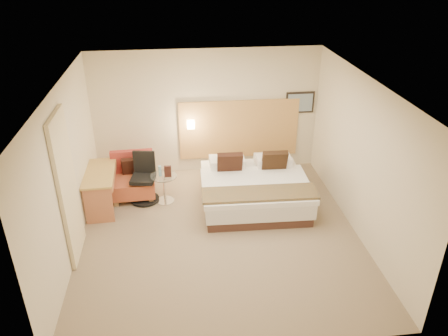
{
  "coord_description": "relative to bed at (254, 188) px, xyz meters",
  "views": [
    {
      "loc": [
        -0.66,
        -6.26,
        4.57
      ],
      "look_at": [
        0.14,
        0.48,
        1.05
      ],
      "focal_mm": 35.0,
      "sensor_mm": 36.0,
      "label": 1
    }
  ],
  "objects": [
    {
      "name": "headboard_panel",
      "position": [
        -0.07,
        1.5,
        0.63
      ],
      "size": [
        2.6,
        0.04,
        1.3
      ],
      "primitive_type": "cube",
      "color": "#BD8A4A",
      "rests_on": "wall_back"
    },
    {
      "name": "bottle_a",
      "position": [
        -1.79,
        0.25,
        0.35
      ],
      "size": [
        0.06,
        0.06,
        0.21
      ],
      "primitive_type": "cylinder",
      "rotation": [
        0.0,
        0.0,
        -0.04
      ],
      "color": "#93CEE4",
      "rests_on": "side_table"
    },
    {
      "name": "art_frame",
      "position": [
        1.25,
        1.51,
        1.18
      ],
      "size": [
        0.62,
        0.03,
        0.47
      ],
      "primitive_type": "cube",
      "color": "black",
      "rests_on": "wall_back"
    },
    {
      "name": "art_canvas",
      "position": [
        1.25,
        1.49,
        1.18
      ],
      "size": [
        0.54,
        0.01,
        0.39
      ],
      "primitive_type": "cube",
      "color": "#748CA0",
      "rests_on": "wall_back"
    },
    {
      "name": "floor",
      "position": [
        -0.77,
        -0.97,
        -0.33
      ],
      "size": [
        4.8,
        5.0,
        0.02
      ],
      "primitive_type": "cube",
      "color": "#806E56",
      "rests_on": "ground"
    },
    {
      "name": "desk_chair",
      "position": [
        -2.11,
        0.35,
        0.08
      ],
      "size": [
        0.64,
        0.64,
        0.98
      ],
      "color": "black",
      "rests_on": "floor"
    },
    {
      "name": "wall_front",
      "position": [
        -0.77,
        -3.48,
        1.03
      ],
      "size": [
        4.8,
        0.02,
        2.7
      ],
      "primitive_type": "cube",
      "color": "beige",
      "rests_on": "floor"
    },
    {
      "name": "curtain",
      "position": [
        -3.13,
        -1.22,
        0.9
      ],
      "size": [
        0.06,
        0.9,
        2.42
      ],
      "primitive_type": "cube",
      "color": "beige",
      "rests_on": "wall_left"
    },
    {
      "name": "lamp_shade",
      "position": [
        -1.12,
        1.39,
        0.83
      ],
      "size": [
        0.15,
        0.15,
        0.15
      ],
      "primitive_type": "cube",
      "color": "#FFEDC6",
      "rests_on": "wall_back"
    },
    {
      "name": "wall_back",
      "position": [
        -0.77,
        1.54,
        1.03
      ],
      "size": [
        4.8,
        0.02,
        2.7
      ],
      "primitive_type": "cube",
      "color": "beige",
      "rests_on": "floor"
    },
    {
      "name": "desk",
      "position": [
        -2.89,
        0.18,
        0.27
      ],
      "size": [
        0.59,
        1.22,
        0.75
      ],
      "color": "tan",
      "rests_on": "floor"
    },
    {
      "name": "menu_folder",
      "position": [
        -1.64,
        0.19,
        0.37
      ],
      "size": [
        0.14,
        0.06,
        0.23
      ],
      "primitive_type": "cube",
      "rotation": [
        0.0,
        0.0,
        -0.04
      ],
      "color": "#351915",
      "rests_on": "side_table"
    },
    {
      "name": "lounge_chair",
      "position": [
        -2.35,
        0.55,
        0.03
      ],
      "size": [
        0.87,
        0.77,
        0.89
      ],
      "color": "tan",
      "rests_on": "floor"
    },
    {
      "name": "bed",
      "position": [
        0.0,
        0.0,
        0.0
      ],
      "size": [
        2.08,
        2.02,
        0.99
      ],
      "color": "#432821",
      "rests_on": "floor"
    },
    {
      "name": "wall_right",
      "position": [
        1.64,
        -0.97,
        1.03
      ],
      "size": [
        0.02,
        5.0,
        2.7
      ],
      "primitive_type": "cube",
      "color": "beige",
      "rests_on": "floor"
    },
    {
      "name": "side_table",
      "position": [
        -1.72,
        0.23,
        -0.0
      ],
      "size": [
        0.53,
        0.53,
        0.57
      ],
      "color": "silver",
      "rests_on": "floor"
    },
    {
      "name": "ceiling",
      "position": [
        -0.77,
        -0.97,
        2.39
      ],
      "size": [
        4.8,
        5.0,
        0.02
      ],
      "primitive_type": "cube",
      "color": "silver",
      "rests_on": "floor"
    },
    {
      "name": "wall_left",
      "position": [
        -3.18,
        -0.97,
        1.03
      ],
      "size": [
        0.02,
        5.0,
        2.7
      ],
      "primitive_type": "cube",
      "color": "beige",
      "rests_on": "floor"
    },
    {
      "name": "lamp_arm",
      "position": [
        -1.12,
        1.45,
        0.83
      ],
      "size": [
        0.02,
        0.12,
        0.02
      ],
      "primitive_type": "cylinder",
      "rotation": [
        1.57,
        0.0,
        0.0
      ],
      "color": "silver",
      "rests_on": "wall_back"
    }
  ]
}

